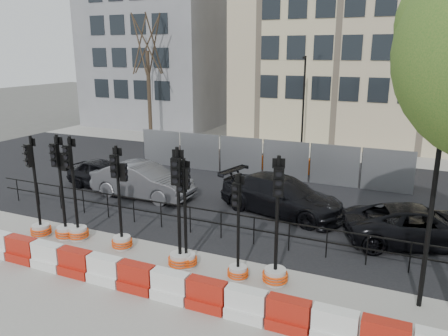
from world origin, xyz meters
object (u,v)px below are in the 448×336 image
at_px(traffic_signal_a, 39,216).
at_px(lamp_post_near, 435,186).
at_px(traffic_signal_h, 276,259).
at_px(traffic_signal_d, 121,225).
at_px(car_c, 282,195).
at_px(car_a, 106,175).

bearing_deg(traffic_signal_a, lamp_post_near, 22.19).
distance_m(lamp_post_near, traffic_signal_h, 4.45).
relative_size(lamp_post_near, traffic_signal_d, 1.73).
height_order(traffic_signal_d, car_c, traffic_signal_d).
height_order(traffic_signal_a, traffic_signal_h, traffic_signal_h).
distance_m(lamp_post_near, car_c, 7.53).
xyz_separation_m(lamp_post_near, traffic_signal_h, (-3.69, -0.41, -2.46)).
bearing_deg(car_a, traffic_signal_d, -127.53).
bearing_deg(car_a, traffic_signal_h, -107.60).
relative_size(traffic_signal_a, car_a, 0.83).
bearing_deg(traffic_signal_d, traffic_signal_h, -7.97).
xyz_separation_m(traffic_signal_h, car_c, (-1.43, 5.35, -0.01)).
bearing_deg(traffic_signal_h, traffic_signal_a, 162.21).
bearing_deg(traffic_signal_a, car_c, 57.57).
relative_size(traffic_signal_d, traffic_signal_h, 0.94).
height_order(traffic_signal_a, car_c, traffic_signal_a).
distance_m(car_a, car_c, 8.44).
bearing_deg(traffic_signal_h, car_a, 133.32).
relative_size(lamp_post_near, traffic_signal_a, 1.67).
xyz_separation_m(lamp_post_near, traffic_signal_d, (-8.94, -0.30, -2.40)).
relative_size(traffic_signal_d, car_a, 0.80).
relative_size(car_a, car_c, 0.78).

